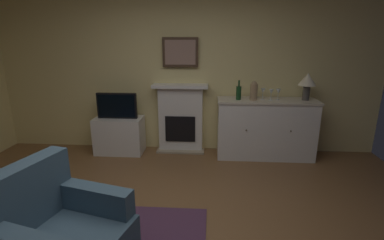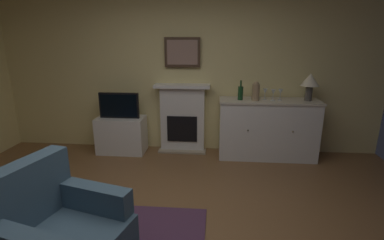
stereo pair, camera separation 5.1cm
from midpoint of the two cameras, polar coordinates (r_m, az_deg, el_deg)
name	(u,v)px [view 2 (the right image)]	position (r m, az deg, el deg)	size (l,w,h in m)	color
wall_rear	(187,64)	(4.60, -0.67, 11.12)	(6.10, 0.06, 2.81)	#EAD68C
fireplace_unit	(183,118)	(4.64, -1.56, 0.39)	(0.87, 0.30, 1.10)	white
framed_picture	(182,52)	(4.51, -1.60, 13.29)	(0.55, 0.04, 0.45)	#473323
sideboard_cabinet	(267,129)	(4.54, 15.06, -1.74)	(1.48, 0.49, 0.91)	white
table_lamp	(310,82)	(4.51, 22.70, 7.04)	(0.26, 0.26, 0.40)	#4C4742
wine_bottle	(241,93)	(4.32, 9.95, 5.36)	(0.08, 0.08, 0.29)	#193F1E
wine_glass_left	(265,92)	(4.41, 14.63, 5.49)	(0.07, 0.07, 0.16)	silver
wine_glass_center	(273,92)	(4.37, 16.18, 5.29)	(0.07, 0.07, 0.16)	silver
wine_glass_right	(280,92)	(4.43, 17.49, 5.32)	(0.07, 0.07, 0.16)	silver
vase_decorative	(256,91)	(4.32, 12.89, 5.63)	(0.11, 0.11, 0.28)	#9E7F5B
tv_cabinet	(122,135)	(4.77, -13.49, -2.85)	(0.75, 0.42, 0.58)	white
tv_set	(119,105)	(4.62, -13.98, 2.82)	(0.62, 0.07, 0.40)	black
armchair	(58,234)	(2.52, -24.54, -19.96)	(0.98, 0.94, 0.92)	#3F596B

